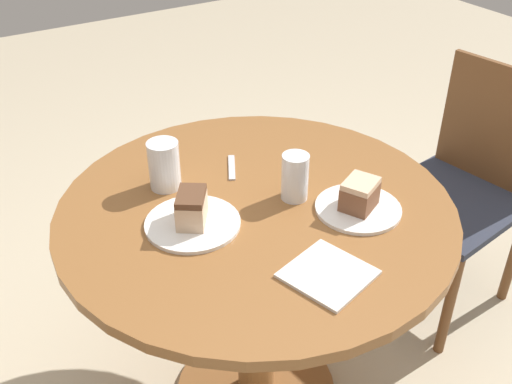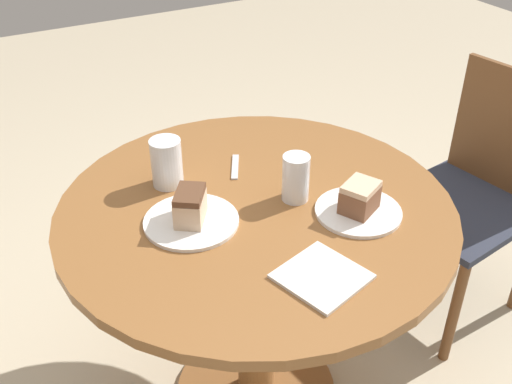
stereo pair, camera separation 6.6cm
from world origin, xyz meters
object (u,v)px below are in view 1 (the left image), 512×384
chair (461,188)px  plate_near (358,208)px  cake_slice_far (192,208)px  cake_slice_near (360,194)px  glass_water (164,168)px  plate_far (193,223)px  glass_lemonade (295,179)px

chair → plate_near: size_ratio=4.02×
plate_near → cake_slice_far: cake_slice_far is taller
cake_slice_near → cake_slice_far: (-0.16, -0.39, 0.00)m
cake_slice_near → glass_water: (-0.36, -0.37, 0.01)m
chair → cake_slice_far: 1.11m
plate_far → glass_water: glass_water is taller
glass_lemonade → chair: bearing=95.2°
chair → glass_water: chair is taller
plate_far → glass_water: (-0.19, 0.02, 0.05)m
plate_near → plate_far: size_ratio=0.93×
plate_far → glass_lemonade: bearing=83.7°
glass_lemonade → glass_water: (-0.23, -0.26, 0.00)m
plate_far → glass_water: bearing=174.9°
plate_far → cake_slice_near: cake_slice_near is taller
chair → glass_lemonade: size_ratio=6.98×
cake_slice_far → glass_water: bearing=174.9°
cake_slice_near → cake_slice_far: bearing=-113.0°
glass_water → glass_lemonade: bearing=49.5°
cake_slice_near → glass_lemonade: bearing=-141.6°
cake_slice_far → plate_far: bearing=0.0°
chair → glass_lemonade: bearing=-93.5°
glass_water → cake_slice_near: bearing=45.9°
cake_slice_far → glass_lemonade: bearing=83.7°
chair → glass_water: size_ratio=6.60×
cake_slice_near → glass_water: size_ratio=0.86×
chair → cake_slice_near: (0.20, -0.67, 0.32)m
chair → cake_slice_far: bearing=-96.5°
plate_near → cake_slice_near: cake_slice_near is taller
chair → cake_slice_near: size_ratio=7.66×
plate_far → cake_slice_near: bearing=67.0°
chair → plate_near: (0.20, -0.67, 0.28)m
chair → plate_far: size_ratio=3.74×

